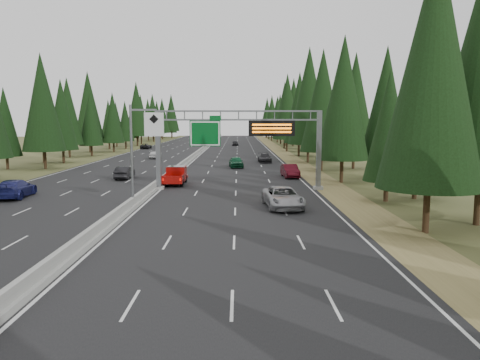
% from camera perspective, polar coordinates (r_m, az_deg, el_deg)
% --- Properties ---
extents(road, '(32.00, 260.00, 0.08)m').
position_cam_1_polar(road, '(91.69, -5.38, 2.90)').
color(road, black).
rests_on(road, ground).
extents(shoulder_right, '(3.60, 260.00, 0.06)m').
position_cam_1_polar(shoulder_right, '(91.82, 5.76, 2.90)').
color(shoulder_right, olive).
rests_on(shoulder_right, ground).
extents(shoulder_left, '(3.60, 260.00, 0.06)m').
position_cam_1_polar(shoulder_left, '(94.96, -16.16, 2.79)').
color(shoulder_left, '#3D4620').
rests_on(shoulder_left, ground).
extents(median_barrier, '(0.70, 260.00, 0.85)m').
position_cam_1_polar(median_barrier, '(91.67, -5.39, 3.14)').
color(median_barrier, gray).
rests_on(median_barrier, road).
extents(sign_gantry, '(16.75, 0.98, 7.80)m').
position_cam_1_polar(sign_gantry, '(45.98, 0.63, 5.25)').
color(sign_gantry, slate).
rests_on(sign_gantry, road).
extents(hov_sign_pole, '(2.80, 0.50, 8.00)m').
position_cam_1_polar(hov_sign_pole, '(36.90, -12.21, 3.77)').
color(hov_sign_pole, slate).
rests_on(hov_sign_pole, road).
extents(tree_row_right, '(11.81, 245.81, 18.90)m').
position_cam_1_polar(tree_row_right, '(80.86, 9.66, 8.87)').
color(tree_row_right, black).
rests_on(tree_row_right, ground).
extents(tree_row_left, '(12.30, 243.78, 18.95)m').
position_cam_1_polar(tree_row_left, '(84.85, -21.38, 8.25)').
color(tree_row_left, black).
rests_on(tree_row_left, ground).
extents(silver_minivan, '(3.23, 6.07, 1.63)m').
position_cam_1_polar(silver_minivan, '(36.79, 5.26, -2.12)').
color(silver_minivan, '#A09FA4').
rests_on(silver_minivan, road).
extents(red_pickup, '(2.07, 5.79, 1.89)m').
position_cam_1_polar(red_pickup, '(50.99, -7.81, 0.70)').
color(red_pickup, black).
rests_on(red_pickup, road).
extents(car_ahead_green, '(2.34, 4.89, 1.61)m').
position_cam_1_polar(car_ahead_green, '(68.55, -0.48, 2.21)').
color(car_ahead_green, '#12502E').
rests_on(car_ahead_green, road).
extents(car_ahead_dkred, '(2.01, 4.90, 1.58)m').
position_cam_1_polar(car_ahead_dkred, '(56.73, 6.12, 1.12)').
color(car_ahead_dkred, '#4E0B15').
rests_on(car_ahead_dkred, road).
extents(car_ahead_dkgrey, '(2.19, 5.07, 1.45)m').
position_cam_1_polar(car_ahead_dkgrey, '(77.21, 3.02, 2.70)').
color(car_ahead_dkgrey, black).
rests_on(car_ahead_dkgrey, road).
extents(car_ahead_white, '(3.04, 6.01, 1.63)m').
position_cam_1_polar(car_ahead_white, '(133.66, -3.12, 4.62)').
color(car_ahead_white, silver).
rests_on(car_ahead_white, road).
extents(car_ahead_far, '(1.92, 4.20, 1.40)m').
position_cam_1_polar(car_ahead_far, '(129.88, -0.60, 4.51)').
color(car_ahead_far, black).
rests_on(car_ahead_far, road).
extents(car_onc_near, '(1.56, 4.44, 1.46)m').
position_cam_1_polar(car_onc_near, '(56.72, -13.89, 0.89)').
color(car_onc_near, black).
rests_on(car_onc_near, road).
extents(car_onc_blue, '(2.78, 5.82, 1.64)m').
position_cam_1_polar(car_onc_blue, '(45.97, -25.72, -0.94)').
color(car_onc_blue, navy).
rests_on(car_onc_blue, road).
extents(car_onc_white, '(1.88, 4.28, 1.43)m').
position_cam_1_polar(car_onc_white, '(86.49, -10.33, 3.07)').
color(car_onc_white, silver).
rests_on(car_onc_white, road).
extents(car_onc_far, '(2.29, 4.76, 1.31)m').
position_cam_1_polar(car_onc_far, '(117.65, -11.40, 4.07)').
color(car_onc_far, black).
rests_on(car_onc_far, road).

